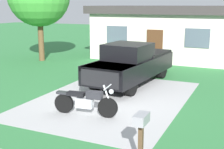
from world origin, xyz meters
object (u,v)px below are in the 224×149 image
pickup_truck (132,63)px  neighbor_house (166,32)px  motorcycle (86,101)px  mailbox (141,126)px

pickup_truck → neighbor_house: bearing=93.6°
pickup_truck → motorcycle: bearing=-88.3°
pickup_truck → neighbor_house: (-0.47, 7.60, 0.84)m
mailbox → neighbor_house: 15.05m
pickup_truck → mailbox: bearing=-67.6°
motorcycle → neighbor_house: size_ratio=0.23×
motorcycle → mailbox: size_ratio=1.75×
motorcycle → mailbox: mailbox is taller
neighbor_house → motorcycle: bearing=-87.1°
motorcycle → pickup_truck: size_ratio=0.38×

